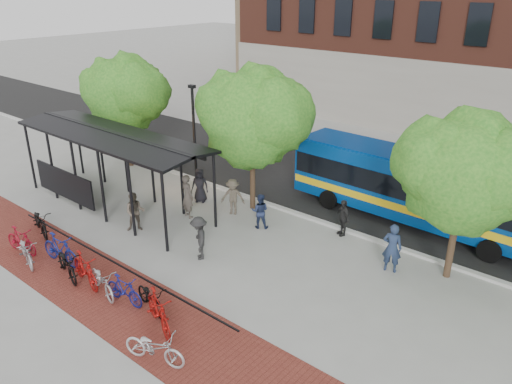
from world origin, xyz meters
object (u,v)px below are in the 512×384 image
Objects in this scene: pedestrian_2 at (260,211)px; pedestrian_4 at (343,217)px; tree_c at (468,169)px; bike_3 at (60,249)px; bike_2 at (26,251)px; pedestrian_0 at (200,185)px; bus at (417,186)px; pedestrian_9 at (199,238)px; bike_6 at (102,281)px; pedestrian_1 at (187,196)px; pedestrian_3 at (233,197)px; bike_0 at (40,222)px; tree_a at (125,91)px; bike_10 at (155,347)px; tree_b at (255,113)px; pedestrian_7 at (392,248)px; bus_shelter at (110,143)px; bike_7 at (124,290)px; bike_5 at (85,269)px; pedestrian_8 at (135,212)px; bike_9 at (158,311)px; bike_8 at (151,298)px; bike_4 at (67,264)px; lamp_post_left at (194,133)px; bike_1 at (21,240)px.

pedestrian_2 is 0.98× the size of pedestrian_4.
tree_c is 14.52m from bike_3.
tree_c reaches higher than bike_2.
pedestrian_0 is 1.06× the size of pedestrian_4.
bus is 6.55× the size of pedestrian_9.
pedestrian_1 is at bearing 33.83° from bike_6.
pedestrian_1 is at bearing -161.41° from pedestrian_3.
pedestrian_0 is (2.71, 6.50, 0.28)m from bike_0.
pedestrian_4 is at bearing 176.47° from pedestrian_2.
tree_a reaches higher than bike_10.
tree_b is 3.46× the size of pedestrian_7.
pedestrian_2 is (0.96, 7.10, 0.27)m from bike_6.
pedestrian_4 is 0.91× the size of pedestrian_9.
bus_shelter is 6.49× the size of bike_7.
bike_5 is (1.91, -0.20, -0.00)m from bike_3.
pedestrian_1 is (-1.21, 5.93, 0.40)m from bike_5.
pedestrian_7 is (10.56, 8.10, 0.43)m from bike_2.
pedestrian_1 reaches higher than pedestrian_4.
tree_c reaches higher than pedestrian_8.
tree_b is 9.97m from bike_0.
bike_9 is 1.09× the size of pedestrian_7.
pedestrian_8 is at bearing 68.76° from bike_8.
bus_shelter reaches higher than pedestrian_2.
bike_8 is 1.15× the size of pedestrian_2.
bike_8 is 2.40m from bike_10.
bus_shelter is 14.77m from tree_c.
bike_4 is 1.19× the size of pedestrian_3.
lamp_post_left is (-13.09, 0.25, -1.31)m from tree_c.
tree_c reaches higher than pedestrian_7.
pedestrian_3 reaches higher than bike_8.
tree_b is at bearing -4.12° from bike_2.
bike_1 is at bearing -129.26° from bus.
pedestrian_8 is (-9.61, -3.85, -0.09)m from pedestrian_7.
bike_8 is at bearing -91.64° from bike_3.
bike_2 is at bearing 20.99° from pedestrian_7.
bike_5 is 7.39m from pedestrian_2.
pedestrian_7 is 1.11× the size of pedestrian_8.
bike_6 is 1.15× the size of pedestrian_0.
bus reaches higher than bike_8.
lamp_post_left is 3.11× the size of pedestrian_0.
pedestrian_4 is (1.15, 8.74, 0.16)m from bike_9.
pedestrian_1 reaches higher than bike_10.
bike_4 is at bearing -48.66° from tree_a.
bike_9 is (6.65, 0.67, 0.11)m from bike_2.
bike_4 is 6.10m from pedestrian_1.
pedestrian_0 is (1.80, 7.78, 0.30)m from bike_1.
pedestrian_1 is at bearing 1.91° from bike_2.
pedestrian_9 is at bearing -90.33° from pedestrian_4.
tree_a reaches higher than pedestrian_7.
pedestrian_4 reaches higher than bike_0.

